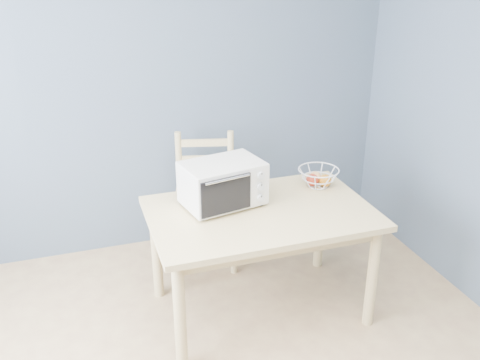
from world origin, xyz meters
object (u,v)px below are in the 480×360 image
object	(u,v)px
dining_chair	(206,201)
toaster_oven	(220,184)
dining_table	(261,225)
fruit_basket	(318,177)

from	to	relation	value
dining_chair	toaster_oven	bearing A→B (deg)	-81.23
dining_table	fruit_basket	size ratio (longest dim) A/B	4.40
toaster_oven	dining_chair	size ratio (longest dim) A/B	0.55
fruit_basket	toaster_oven	bearing A→B (deg)	-173.92
toaster_oven	fruit_basket	world-z (taller)	toaster_oven
fruit_basket	dining_chair	size ratio (longest dim) A/B	0.32
dining_table	toaster_oven	world-z (taller)	toaster_oven
dining_table	dining_chair	size ratio (longest dim) A/B	1.41
fruit_basket	dining_chair	xyz separation A→B (m)	(-0.66, 0.54, -0.33)
dining_table	fruit_basket	world-z (taller)	fruit_basket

